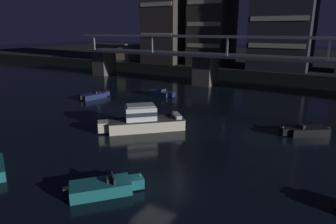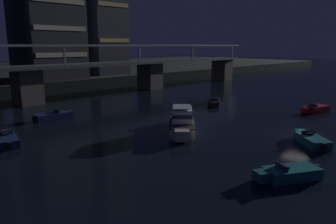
{
  "view_description": "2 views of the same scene",
  "coord_description": "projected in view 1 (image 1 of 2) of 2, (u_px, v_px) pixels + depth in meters",
  "views": [
    {
      "loc": [
        10.28,
        -15.22,
        10.45
      ],
      "look_at": [
        -5.23,
        10.87,
        2.03
      ],
      "focal_mm": 31.85,
      "sensor_mm": 36.0,
      "label": 1
    },
    {
      "loc": [
        -32.63,
        -13.5,
        9.26
      ],
      "look_at": [
        -5.21,
        14.23,
        1.09
      ],
      "focal_mm": 34.22,
      "sensor_mm": 36.0,
      "label": 2
    }
  ],
  "objects": [
    {
      "name": "ground_plane",
      "position": [
        153.0,
        187.0,
        20.46
      ],
      "size": [
        400.0,
        400.0,
        0.0
      ],
      "primitive_type": "plane",
      "color": "black"
    },
    {
      "name": "tower_west_tall",
      "position": [
        213.0,
        13.0,
        70.22
      ],
      "size": [
        8.87,
        10.72,
        24.19
      ],
      "color": "#38332D",
      "rests_on": "far_riverbank"
    },
    {
      "name": "waterfront_pavilion",
      "position": [
        117.0,
        52.0,
        82.91
      ],
      "size": [
        12.4,
        7.4,
        4.7
      ],
      "color": "#B2AD9E",
      "rests_on": "far_riverbank"
    },
    {
      "name": "tower_central",
      "position": [
        286.0,
        6.0,
        61.85
      ],
      "size": [
        11.78,
        12.95,
        26.37
      ],
      "color": "#282833",
      "rests_on": "far_riverbank"
    },
    {
      "name": "river_bridge",
      "position": [
        276.0,
        67.0,
        50.96
      ],
      "size": [
        84.19,
        6.4,
        9.38
      ],
      "color": "#4C4944",
      "rests_on": "ground"
    },
    {
      "name": "speedboat_mid_center",
      "position": [
        94.0,
        96.0,
        46.69
      ],
      "size": [
        2.56,
        5.22,
        1.16
      ],
      "color": "#19234C",
      "rests_on": "ground"
    },
    {
      "name": "far_riverbank",
      "position": [
        308.0,
        61.0,
        91.55
      ],
      "size": [
        240.0,
        80.0,
        2.2
      ],
      "primitive_type": "cube",
      "color": "black",
      "rests_on": "ground"
    },
    {
      "name": "cabin_cruiser_near_left",
      "position": [
        143.0,
        120.0,
        31.93
      ],
      "size": [
        8.06,
        7.77,
        2.79
      ],
      "color": "beige",
      "rests_on": "ground"
    },
    {
      "name": "speedboat_near_right",
      "position": [
        160.0,
        93.0,
        48.56
      ],
      "size": [
        5.22,
        2.03,
        1.16
      ],
      "color": "#19234C",
      "rests_on": "ground"
    },
    {
      "name": "speedboat_mid_right",
      "position": [
        305.0,
        131.0,
        30.57
      ],
      "size": [
        4.72,
        3.94,
        1.16
      ],
      "color": "black",
      "rests_on": "ground"
    },
    {
      "name": "speedboat_far_left",
      "position": [
        104.0,
        187.0,
        19.62
      ],
      "size": [
        4.23,
        4.53,
        1.16
      ],
      "color": "#196066",
      "rests_on": "ground"
    }
  ]
}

